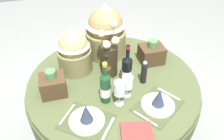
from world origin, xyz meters
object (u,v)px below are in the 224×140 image
wine_glass_right (128,83)px  gift_tub_back_left (74,49)px  wine_bottle_centre (107,77)px  book_on_table (137,132)px  flower_vase (109,57)px  wine_glass_left (120,89)px  woven_basket_side_left (53,85)px  place_setting_left (87,117)px  pepper_mill (144,73)px  gift_tub_back_centre (106,29)px  dining_table (113,93)px  wine_bottle_left (127,70)px  place_setting_right (158,101)px  wine_bottle_right (105,87)px  woven_basket_side_right (151,54)px

wine_glass_right → gift_tub_back_left: 0.53m
wine_bottle_centre → book_on_table: 0.47m
flower_vase → wine_glass_left: flower_vase is taller
woven_basket_side_left → wine_glass_left: bearing=-27.8°
place_setting_left → woven_basket_side_left: bearing=119.4°
place_setting_left → gift_tub_back_left: (0.01, 0.58, 0.16)m
pepper_mill → gift_tub_back_centre: 0.54m
flower_vase → wine_bottle_centre: bearing=-110.4°
gift_tub_back_left → wine_glass_left: bearing=-63.2°
dining_table → wine_glass_right: wine_glass_right is taller
dining_table → book_on_table: size_ratio=6.99×
wine_bottle_left → place_setting_right: bearing=-64.3°
woven_basket_side_left → gift_tub_back_centre: bearing=39.2°
wine_bottle_right → woven_basket_side_left: bearing=153.4°
place_setting_left → wine_glass_right: bearing=26.9°
wine_glass_right → wine_bottle_left: bearing=74.3°
wine_glass_right → woven_basket_side_left: bearing=162.5°
wine_glass_left → woven_basket_side_right: bearing=44.8°
place_setting_right → wine_bottle_right: (-0.35, 0.15, 0.08)m
wine_bottle_centre → dining_table: bearing=49.2°
place_setting_left → wine_glass_right: 0.39m
wine_bottle_left → wine_glass_left: 0.23m
wine_glass_left → pepper_mill: pepper_mill is taller
woven_basket_side_right → flower_vase: bearing=-170.6°
wine_bottle_centre → pepper_mill: wine_bottle_centre is taller
wine_bottle_centre → pepper_mill: 0.30m
wine_glass_left → woven_basket_side_right: 0.59m
gift_tub_back_left → place_setting_right: bearing=-49.0°
wine_glass_left → woven_basket_side_left: size_ratio=0.95×
wine_bottle_right → gift_tub_back_left: gift_tub_back_left is taller
place_setting_left → wine_glass_left: (0.26, 0.10, 0.10)m
wine_bottle_right → wine_glass_left: bearing=-32.2°
wine_bottle_right → pepper_mill: 0.36m
book_on_table → woven_basket_side_left: woven_basket_side_left is taller
book_on_table → flower_vase: bearing=103.3°
dining_table → pepper_mill: size_ratio=6.78×
place_setting_left → wine_glass_right: size_ratio=2.40×
place_setting_right → gift_tub_back_left: size_ratio=1.08×
wine_glass_left → woven_basket_side_left: 0.51m
place_setting_right → woven_basket_side_left: woven_basket_side_left is taller
pepper_mill → gift_tub_back_centre: bearing=111.7°
wine_glass_right → place_setting_right: bearing=-42.7°
wine_glass_right → wine_bottle_right: bearing=-175.8°
wine_glass_right → pepper_mill: bearing=31.8°
place_setting_left → book_on_table: (0.29, -0.17, -0.03)m
pepper_mill → woven_basket_side_right: woven_basket_side_right is taller
wine_bottle_centre → wine_glass_right: bearing=-39.5°
woven_basket_side_left → pepper_mill: bearing=-4.9°
place_setting_right → woven_basket_side_right: (0.16, 0.51, 0.04)m
wine_bottle_left → pepper_mill: 0.14m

